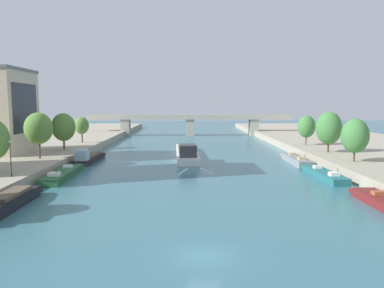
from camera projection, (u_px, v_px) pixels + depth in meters
ground_plane at (204, 256)px, 25.71m from camera, size 400.00×400.00×0.00m
quay_left at (12, 149)px, 79.63m from camera, size 36.00×170.00×1.60m
quay_right at (368, 148)px, 80.92m from camera, size 36.00×170.00×1.60m
barge_midriver at (187, 152)px, 72.39m from camera, size 4.80×24.24×3.29m
wake_behind_barge at (195, 171)px, 57.69m from camera, size 5.60×5.98×0.03m
moored_boat_left_upstream at (4, 202)px, 36.37m from camera, size 2.46×12.56×2.92m
moored_boat_left_lone at (63, 174)px, 52.84m from camera, size 2.95×13.50×2.07m
moored_boat_left_downstream at (89, 158)px, 66.30m from camera, size 3.05×12.82×2.74m
moored_boat_right_downstream at (324, 174)px, 52.68m from camera, size 2.77×12.48×2.08m
moored_boat_right_gap_after at (296, 160)px, 65.74m from camera, size 2.56×12.30×2.20m
tree_left_distant at (39, 128)px, 59.90m from camera, size 4.52×4.52×7.58m
tree_left_nearest at (63, 127)px, 71.84m from camera, size 4.54×4.54×7.14m
tree_left_second at (82, 126)px, 84.16m from camera, size 3.23×3.23×5.91m
tree_right_third at (355, 136)px, 56.79m from camera, size 4.18×4.18×6.71m
tree_right_past_mid at (329, 128)px, 67.70m from camera, size 4.66×4.66×7.52m
tree_right_midway at (307, 127)px, 79.45m from camera, size 3.73×3.73×6.42m
lamppost_left_bank at (11, 157)px, 45.30m from camera, size 0.28×0.28×4.51m
bridge_far at (190, 122)px, 120.13m from camera, size 66.16×4.40×6.91m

